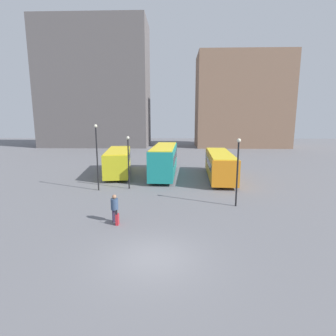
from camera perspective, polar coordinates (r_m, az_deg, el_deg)
name	(u,v)px	position (r m, az deg, el deg)	size (l,w,h in m)	color
ground_plane	(153,258)	(12.66, -3.26, -18.93)	(160.00, 160.00, 0.00)	slate
building_block_left	(95,86)	(66.07, -15.64, 16.86)	(24.82, 10.34, 28.14)	#5B5656
building_block_right	(242,101)	(64.66, 15.75, 13.76)	(20.76, 10.27, 20.86)	#7F604C
bus_0	(118,161)	(30.78, -10.79, 1.52)	(3.85, 9.37, 2.86)	gold
bus_1	(164,160)	(29.47, -0.82, 1.85)	(2.82, 10.42, 3.36)	#19847F
bus_2	(220,164)	(28.70, 11.17, 0.82)	(3.03, 10.55, 2.79)	orange
traveler	(115,206)	(16.51, -11.56, -8.06)	(0.45, 0.45, 1.74)	#382D4C
suitcase	(117,219)	(16.27, -10.97, -10.89)	(0.16, 0.35, 0.97)	#B7232D
lamp_post_0	(238,166)	(19.29, 14.92, 0.35)	(0.28, 0.28, 4.93)	black
lamp_post_1	(128,158)	(23.80, -8.62, 2.25)	(0.28, 0.28, 4.79)	black
lamp_post_2	(97,152)	(23.75, -15.22, 3.32)	(0.28, 0.28, 5.84)	black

